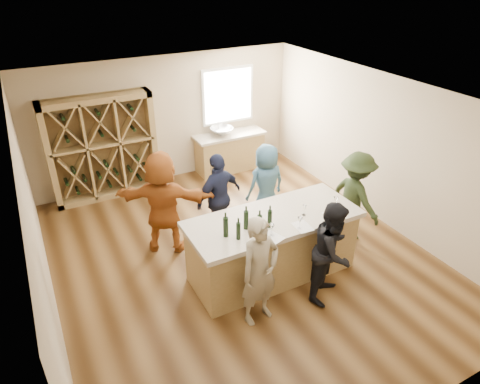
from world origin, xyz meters
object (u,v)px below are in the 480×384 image
wine_bottle_b (238,231)px  person_far_mid (219,197)px  person_near_right (333,251)px  person_far_left (163,203)px  wine_bottle_d (259,224)px  wine_bottle_e (270,219)px  person_near_left (260,272)px  wine_bottle_c (246,220)px  sink (222,131)px  wine_bottle_a (226,227)px  person_server (355,197)px  tasting_counter_base (272,248)px  wine_rack (103,148)px  person_far_right (266,184)px

wine_bottle_b → person_far_mid: person_far_mid is taller
person_near_right → person_far_left: size_ratio=0.87×
wine_bottle_d → person_far_mid: 1.66m
wine_bottle_e → person_near_left: bearing=-130.7°
wine_bottle_c → wine_bottle_d: wine_bottle_c is taller
sink → person_near_right: size_ratio=0.34×
wine_bottle_e → person_far_left: size_ratio=0.15×
wine_bottle_a → wine_bottle_e: size_ratio=1.11×
person_near_left → person_far_mid: 2.16m
person_server → tasting_counter_base: bearing=93.5°
wine_rack → wine_bottle_a: size_ratio=7.11×
person_server → person_far_mid: 2.41m
wine_rack → person_near_left: wine_rack is taller
wine_bottle_e → person_server: (2.03, 0.41, -0.38)m
person_far_mid → wine_bottle_c: bearing=64.3°
person_near_left → wine_rack: bearing=94.0°
sink → person_far_left: 3.25m
wine_bottle_c → wine_bottle_b: bearing=-140.9°
wine_bottle_e → person_near_left: person_near_left is taller
person_far_mid → person_far_right: (1.02, 0.07, -0.03)m
wine_bottle_d → wine_bottle_b: bearing=-179.9°
person_server → person_far_mid: (-2.13, 1.14, -0.01)m
wine_bottle_c → person_far_left: size_ratio=0.16×
wine_bottle_d → person_far_mid: bearing=86.0°
wine_bottle_d → person_far_right: (1.13, 1.69, -0.43)m
wine_bottle_b → person_far_left: 1.83m
person_far_mid → person_server: bearing=135.4°
wine_bottle_a → person_far_mid: size_ratio=0.19×
sink → person_near_right: 4.69m
wine_rack → person_far_left: 2.48m
wine_rack → person_near_right: (2.26, -4.73, -0.30)m
wine_bottle_e → person_near_left: size_ratio=0.17×
wine_bottle_a → wine_bottle_b: (0.13, -0.14, -0.02)m
person_far_left → wine_bottle_b: bearing=137.4°
wine_bottle_b → person_far_mid: 1.72m
wine_bottle_e → sink: bearing=74.1°
wine_bottle_c → wine_bottle_d: bearing=-55.4°
wine_bottle_b → person_far_left: (-0.54, 1.73, -0.29)m
person_server → person_far_right: (-1.11, 1.21, -0.05)m
wine_bottle_d → person_near_right: bearing=-32.1°
wine_bottle_c → wine_rack: bearing=107.0°
person_server → wine_bottle_b: bearing=97.2°
wine_rack → wine_bottle_b: (1.00, -4.16, 0.11)m
person_near_left → person_far_left: 2.31m
wine_bottle_e → person_far_mid: (-0.09, 1.55, -0.39)m
sink → tasting_counter_base: 3.98m
person_server → person_far_right: 1.65m
tasting_counter_base → wine_bottle_c: size_ratio=8.77×
person_near_left → person_server: size_ratio=0.99×
wine_bottle_d → wine_bottle_c: bearing=124.6°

